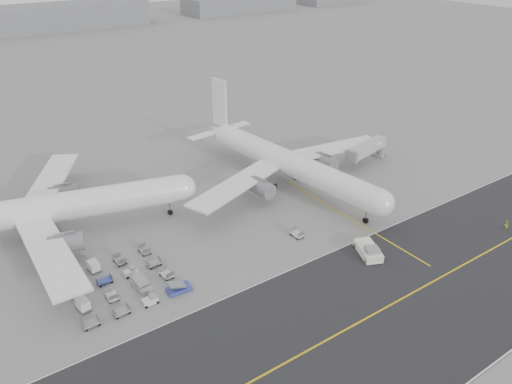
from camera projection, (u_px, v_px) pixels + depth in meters
ground at (235, 283)px, 80.97m from camera, size 700.00×700.00×0.00m
taxiway at (334, 336)px, 70.39m from camera, size 220.00×59.00×0.03m
horizon_buildings at (35, 32)px, 285.63m from camera, size 520.00×28.00×28.00m
airliner_a at (48, 209)px, 91.55m from camera, size 54.56×53.36×19.22m
airliner_b at (287, 162)px, 110.13m from camera, size 55.02×55.89×19.31m
pushback_tug at (369, 251)px, 87.60m from camera, size 5.36×8.40×2.42m
jet_bridge at (367, 149)px, 120.93m from camera, size 14.98×5.89×5.59m
gse_cluster at (122, 286)px, 80.39m from camera, size 22.42×21.71×1.90m
stray_dolly at (297, 236)px, 93.51m from camera, size 1.59×2.56×1.57m
ground_crew_a at (365, 255)px, 86.61m from camera, size 0.63×0.43×1.68m
ground_crew_b at (506, 225)px, 95.28m from camera, size 1.00×0.83×1.88m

